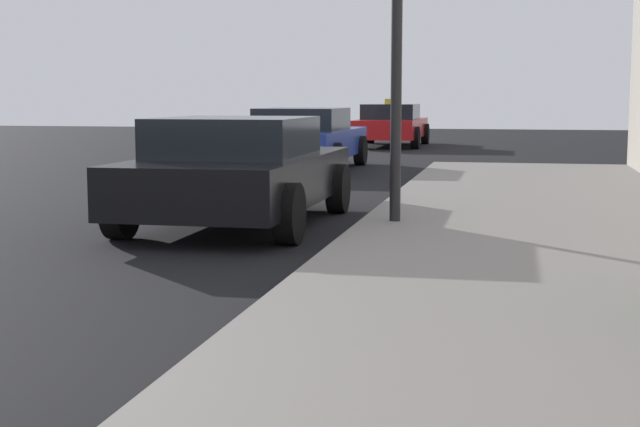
# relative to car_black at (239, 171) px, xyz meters

# --- Properties ---
(car_black) EXTENTS (2.07, 4.17, 1.27)m
(car_black) POSITION_rel_car_black_xyz_m (0.00, 0.00, 0.00)
(car_black) COLOR black
(car_black) RESTS_ON ground_plane
(car_blue) EXTENTS (2.05, 4.60, 1.27)m
(car_blue) POSITION_rel_car_black_xyz_m (-1.09, 8.25, 0.00)
(car_blue) COLOR #233899
(car_blue) RESTS_ON ground_plane
(car_red) EXTENTS (1.99, 4.54, 1.43)m
(car_red) POSITION_rel_car_black_xyz_m (-0.55, 17.74, 0.00)
(car_red) COLOR red
(car_red) RESTS_ON ground_plane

